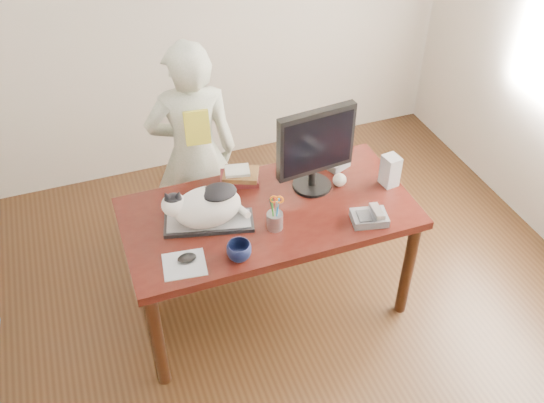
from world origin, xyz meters
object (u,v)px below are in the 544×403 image
Objects in this scene: pen_cup at (275,219)px; speaker at (390,171)px; monitor at (316,146)px; calculator at (332,161)px; baseball at (340,180)px; book_stack at (240,176)px; mouse at (187,258)px; cat at (205,206)px; phone at (370,217)px; person at (194,154)px; keyboard at (209,223)px; coffee_mug at (239,251)px; desk at (264,221)px.

speaker is (0.75, 0.13, 0.03)m from pen_cup.
monitor is 2.34× the size of pen_cup.
monitor reaches higher than calculator.
book_stack is (-0.53, 0.24, -0.00)m from baseball.
baseball is (0.48, 0.21, -0.02)m from pen_cup.
speaker is at bearing 16.84° from mouse.
speaker is at bearing -74.27° from calculator.
speaker is at bearing 13.20° from cat.
mouse is at bearing -170.37° from pen_cup.
phone is 0.98× the size of calculator.
person is (-0.24, 0.80, -0.06)m from pen_cup.
mouse is at bearing -164.41° from monitor.
cat is 0.82m from baseball.
speaker reaches higher than keyboard.
phone is 0.54m from calculator.
phone is at bearing 2.18° from coffee_mug.
speaker reaches higher than mouse.
mouse is 0.26m from coffee_mug.
mouse is (-0.16, -0.23, -0.11)m from cat.
pen_cup is 0.29m from coffee_mug.
keyboard is at bearing 156.03° from pen_cup.
book_stack is at bearing 144.92° from monitor.
cat reaches higher than calculator.
person reaches higher than baseball.
desk is at bearing 85.20° from pen_cup.
desk is 0.50m from coffee_mug.
speaker is (1.09, -0.02, -0.04)m from cat.
keyboard is 0.98× the size of monitor.
mouse is 1.02m from baseball.
pen_cup is at bearing -94.80° from desk.
keyboard is at bearing 59.41° from mouse.
baseball is at bearing -15.70° from monitor.
calculator reaches higher than keyboard.
mouse is 0.54× the size of speaker.
mouse is (-0.50, -0.08, -0.04)m from pen_cup.
keyboard is (-0.34, -0.08, 0.16)m from desk.
coffee_mug is (0.09, -0.30, -0.09)m from cat.
person is at bearing 114.00° from desk.
desk is 0.31m from pen_cup.
calculator is at bearing 120.77° from speaker.
coffee_mug is at bearing -171.69° from speaker.
monitor is 6.53× the size of baseball.
mouse is (-0.18, -0.23, 0.01)m from keyboard.
cat is 2.19× the size of phone.
monitor is 2.72× the size of speaker.
cat is 3.74× the size of coffee_mug.
monitor is 0.46m from pen_cup.
phone is (0.48, -0.35, 0.18)m from desk.
book_stack is (0.27, 0.31, 0.02)m from keyboard.
speaker is (0.73, -0.09, 0.24)m from desk.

